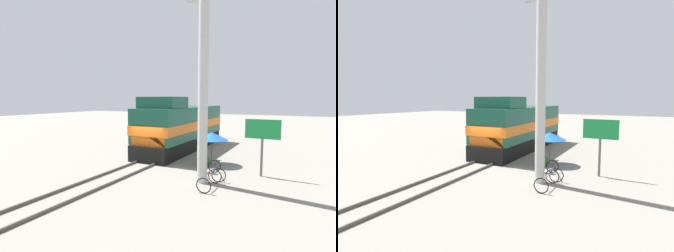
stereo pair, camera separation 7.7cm
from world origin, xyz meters
TOP-DOWN VIEW (x-y plane):
  - ground_plane at (0.00, 0.00)m, footprint 120.00×120.00m
  - rail_near at (-0.72, 0.00)m, footprint 0.08×29.14m
  - rail_far at (0.72, 0.00)m, footprint 0.08×29.14m
  - locomotive at (0.00, 5.18)m, footprint 3.21×12.21m
  - utility_pole at (4.76, -2.54)m, footprint 1.80×0.51m
  - vendor_umbrella at (3.95, 1.49)m, footprint 2.18×2.18m
  - billboard_sign at (7.35, 0.10)m, footprint 1.92×0.12m
  - shrub_cluster at (3.72, 0.61)m, footprint 0.79×0.79m
  - person_bystander at (3.92, -0.67)m, footprint 0.34×0.34m
  - bicycle at (5.16, -1.28)m, footprint 1.48×2.06m
  - bicycle_spare at (5.39, -3.19)m, footprint 0.75×1.74m

SIDE VIEW (x-z plane):
  - ground_plane at x=0.00m, z-range 0.00..0.00m
  - rail_near at x=-0.72m, z-range 0.00..0.15m
  - rail_far at x=0.72m, z-range 0.00..0.15m
  - bicycle_spare at x=5.39m, z-range 0.01..0.75m
  - bicycle at x=5.16m, z-range 0.01..0.77m
  - shrub_cluster at x=3.72m, z-range 0.00..0.79m
  - person_bystander at x=3.92m, z-range 0.09..1.94m
  - vendor_umbrella at x=3.95m, z-range 0.83..2.99m
  - locomotive at x=0.00m, z-range -0.27..4.28m
  - billboard_sign at x=7.35m, z-range 0.82..4.08m
  - utility_pole at x=4.76m, z-range 0.04..10.56m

